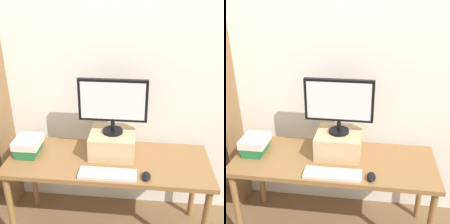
{
  "view_description": "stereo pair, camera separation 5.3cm",
  "coord_description": "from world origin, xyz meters",
  "views": [
    {
      "loc": [
        0.23,
        -1.85,
        1.99
      ],
      "look_at": [
        0.03,
        0.04,
        1.13
      ],
      "focal_mm": 45.0,
      "sensor_mm": 36.0,
      "label": 1
    },
    {
      "loc": [
        0.28,
        -1.85,
        1.99
      ],
      "look_at": [
        0.03,
        0.04,
        1.13
      ],
      "focal_mm": 45.0,
      "sensor_mm": 36.0,
      "label": 2
    }
  ],
  "objects": [
    {
      "name": "riser_box",
      "position": [
        0.03,
        0.1,
        0.83
      ],
      "size": [
        0.36,
        0.33,
        0.19
      ],
      "color": "tan",
      "rests_on": "desk"
    },
    {
      "name": "back_wall",
      "position": [
        0.0,
        0.44,
        1.3
      ],
      "size": [
        7.0,
        0.08,
        2.6
      ],
      "color": "silver",
      "rests_on": "ground_plane"
    },
    {
      "name": "keyboard",
      "position": [
        0.02,
        -0.21,
        0.75
      ],
      "size": [
        0.42,
        0.13,
        0.02
      ],
      "color": "silver",
      "rests_on": "desk"
    },
    {
      "name": "computer_monitor",
      "position": [
        0.03,
        0.1,
        1.18
      ],
      "size": [
        0.53,
        0.16,
        0.44
      ],
      "color": "black",
      "rests_on": "riser_box"
    },
    {
      "name": "desk",
      "position": [
        0.0,
        0.0,
        0.66
      ],
      "size": [
        1.59,
        0.59,
        0.74
      ],
      "color": "olive",
      "rests_on": "ground_plane"
    },
    {
      "name": "book_stack",
      "position": [
        -0.65,
        0.03,
        0.81
      ],
      "size": [
        0.2,
        0.24,
        0.14
      ],
      "color": "#236B38",
      "rests_on": "desk"
    },
    {
      "name": "computer_mouse",
      "position": [
        0.3,
        -0.21,
        0.76
      ],
      "size": [
        0.06,
        0.1,
        0.04
      ],
      "color": "black",
      "rests_on": "desk"
    }
  ]
}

